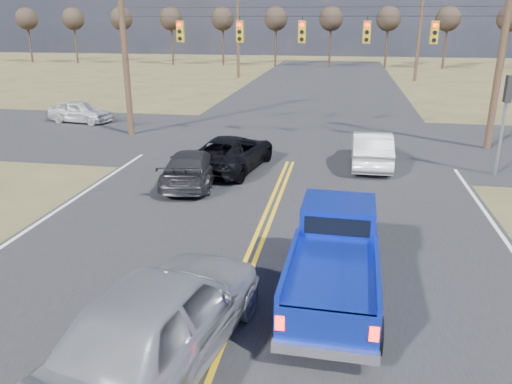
% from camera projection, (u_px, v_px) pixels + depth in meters
% --- Properties ---
extents(ground, '(160.00, 160.00, 0.00)m').
position_uv_depth(ground, '(202.00, 381.00, 8.56)').
color(ground, brown).
rests_on(ground, ground).
extents(road_main, '(14.00, 120.00, 0.02)m').
position_uv_depth(road_main, '(278.00, 192.00, 17.87)').
color(road_main, '#28282B').
rests_on(road_main, ground).
extents(road_cross, '(120.00, 12.00, 0.02)m').
position_uv_depth(road_cross, '(299.00, 141.00, 25.31)').
color(road_cross, '#28282B').
rests_on(road_cross, ground).
extents(signal_gantry, '(19.60, 4.83, 10.00)m').
position_uv_depth(signal_gantry, '(312.00, 37.00, 23.37)').
color(signal_gantry, '#473323').
rests_on(signal_gantry, ground).
extents(utility_poles, '(19.60, 58.32, 10.00)m').
position_uv_depth(utility_poles, '(300.00, 34.00, 22.66)').
color(utility_poles, '#473323').
rests_on(utility_poles, ground).
extents(treeline, '(87.00, 117.80, 7.40)m').
position_uv_depth(treeline, '(314.00, 22.00, 31.77)').
color(treeline, '#33261C').
rests_on(treeline, ground).
extents(pickup_truck, '(2.11, 5.04, 1.87)m').
position_uv_depth(pickup_truck, '(334.00, 261.00, 10.84)').
color(pickup_truck, black).
rests_on(pickup_truck, ground).
extents(silver_suv, '(3.06, 5.69, 1.84)m').
position_uv_depth(silver_suv, '(161.00, 317.00, 8.76)').
color(silver_suv, '#9D9FA5').
rests_on(silver_suv, ground).
extents(black_suv, '(3.14, 5.35, 1.40)m').
position_uv_depth(black_suv, '(232.00, 152.00, 20.46)').
color(black_suv, black).
rests_on(black_suv, ground).
extents(white_car_queue, '(1.58, 4.51, 1.48)m').
position_uv_depth(white_car_queue, '(371.00, 149.00, 20.88)').
color(white_car_queue, silver).
rests_on(white_car_queue, ground).
extents(dgrey_car_queue, '(2.28, 4.64, 1.30)m').
position_uv_depth(dgrey_car_queue, '(192.00, 167.00, 18.58)').
color(dgrey_car_queue, '#2D2D31').
rests_on(dgrey_car_queue, ground).
extents(cross_car_west, '(2.12, 4.04, 1.31)m').
position_uv_depth(cross_car_west, '(80.00, 112.00, 29.70)').
color(cross_car_west, silver).
rests_on(cross_car_west, ground).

